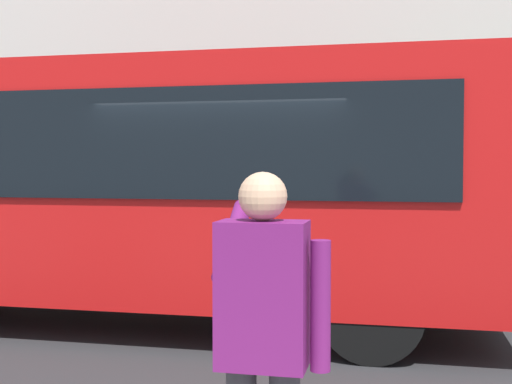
{
  "coord_description": "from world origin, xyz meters",
  "views": [
    {
      "loc": [
        -1.72,
        7.13,
        1.88
      ],
      "look_at": [
        -0.12,
        -0.27,
        1.57
      ],
      "focal_mm": 46.02,
      "sensor_mm": 36.0,
      "label": 1
    }
  ],
  "objects": [
    {
      "name": "pedestrian_photographer",
      "position": [
        -1.14,
        4.26,
        1.14
      ],
      "size": [
        0.53,
        0.52,
        1.7
      ],
      "color": "#2D2D33",
      "rests_on": "sidewalk_curb"
    },
    {
      "name": "ground_plane",
      "position": [
        0.0,
        0.0,
        0.0
      ],
      "size": [
        60.0,
        60.0,
        0.0
      ],
      "primitive_type": "plane",
      "color": "#2B2B2D"
    },
    {
      "name": "red_bus",
      "position": [
        1.53,
        -0.23,
        1.68
      ],
      "size": [
        9.05,
        2.54,
        3.08
      ],
      "color": "red",
      "rests_on": "ground_plane"
    }
  ]
}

